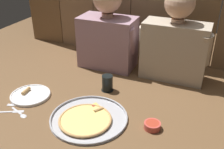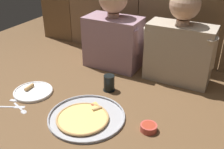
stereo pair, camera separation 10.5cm
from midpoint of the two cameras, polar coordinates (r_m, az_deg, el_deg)
The scene contains 10 objects.
ground_plane at distance 1.48m, azimuth 0.99°, elevation -8.01°, with size 3.20×3.20×0.00m, color brown.
pizza_tray at distance 1.43m, azimuth -3.67°, elevation -9.19°, with size 0.42×0.42×0.03m.
dinner_plate at distance 1.69m, azimuth -14.95°, elevation -3.60°, with size 0.24×0.24×0.03m.
drinking_glass at distance 1.65m, azimuth 1.20°, elevation -1.87°, with size 0.08×0.08×0.10m.
dipping_bowl at distance 1.36m, azimuth 10.15°, elevation -11.19°, with size 0.08×0.08×0.03m.
table_fork at distance 1.64m, azimuth -17.71°, elevation -5.53°, with size 0.13×0.05×0.01m.
table_knife at distance 1.60m, azimuth -19.09°, elevation -6.64°, with size 0.15×0.08×0.01m.
table_spoon at distance 1.55m, azimuth -17.05°, elevation -7.27°, with size 0.14×0.07×0.01m.
diner_left at distance 1.88m, azimuth 1.89°, elevation 9.57°, with size 0.43×0.22×0.60m.
diner_right at distance 1.74m, azimuth 16.24°, elevation 6.97°, with size 0.45×0.20×0.60m.
Camera 2 is at (0.57, -1.05, 0.87)m, focal length 42.41 mm.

